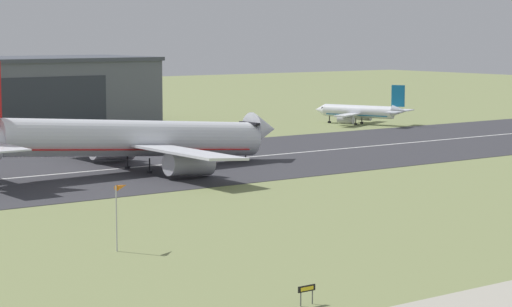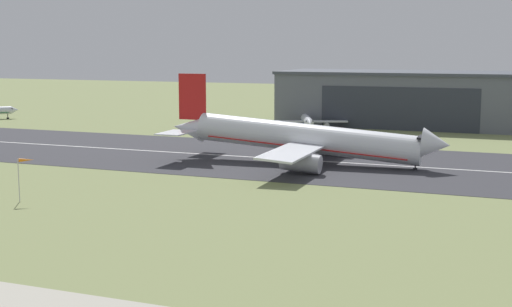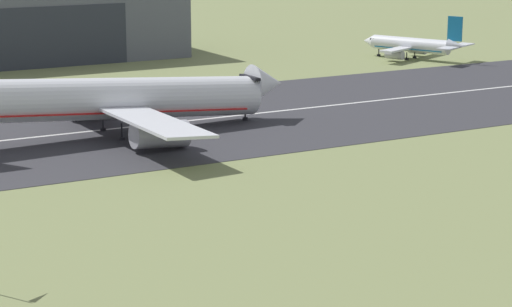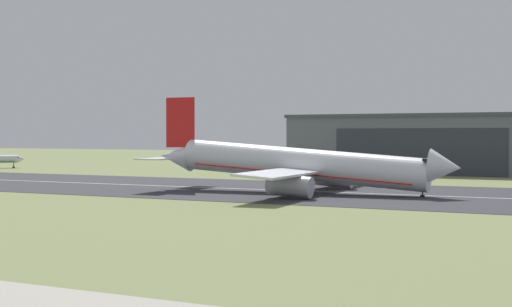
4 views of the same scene
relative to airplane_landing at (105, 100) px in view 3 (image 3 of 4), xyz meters
The scene contains 3 objects.
ground_plane 59.58m from the airplane_landing, 105.74° to the right, with size 729.13×729.13×0.00m, color #7A8451.
airplane_landing is the anchor object (origin of this frame).
airplane_parked_centre 96.05m from the airplane_landing, 25.77° to the left, with size 20.93×25.25×9.99m.
Camera 3 is at (-32.48, -13.77, 30.81)m, focal length 70.00 mm.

